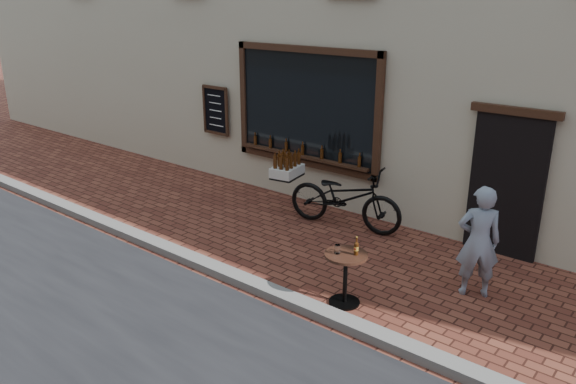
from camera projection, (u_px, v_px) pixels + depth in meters
The scene contains 5 objects.
ground at pixel (262, 302), 7.42m from camera, with size 90.00×90.00×0.00m, color #55261B.
kerb at pixel (272, 292), 7.55m from camera, with size 90.00×0.25×0.12m, color slate.
cargo_bicycle at pixel (343, 197), 9.66m from camera, with size 2.46×1.04×1.16m.
bistro_table at pixel (346, 268), 7.23m from camera, with size 0.56×0.56×0.96m.
pedestrian at pixel (479, 242), 7.37m from camera, with size 0.56×0.37×1.55m, color gray.
Camera 1 is at (4.35, -4.86, 3.85)m, focal length 35.00 mm.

